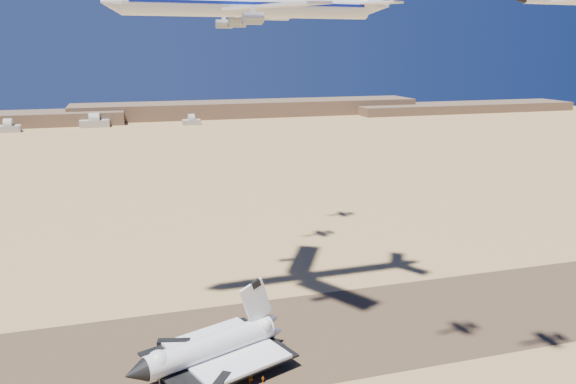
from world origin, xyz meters
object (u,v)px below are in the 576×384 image
object	(u,v)px
shuttle	(210,350)
chase_jet_c	(271,18)
carrier_747	(242,5)
crew_c	(263,379)
chase_jet_b	(551,0)
crew_b	(250,380)
crew_a	(252,378)
chase_jet_d	(302,14)

from	to	relation	value
shuttle	chase_jet_c	bearing A→B (deg)	43.47
chase_jet_c	shuttle	bearing A→B (deg)	-124.92
carrier_747	crew_c	bearing A→B (deg)	-98.68
crew_c	chase_jet_c	distance (m)	126.03
carrier_747	chase_jet_b	size ratio (longest dim) A/B	4.94
crew_c	chase_jet_b	bearing A→B (deg)	-179.09
crew_c	chase_jet_c	size ratio (longest dim) A/B	0.11
carrier_747	crew_c	world-z (taller)	carrier_747
crew_b	chase_jet_c	bearing A→B (deg)	-64.92
crew_c	chase_jet_c	xyz separation A→B (m)	(25.25, 85.59, 88.99)
crew_a	chase_jet_c	distance (m)	125.74
carrier_747	chase_jet_c	distance (m)	48.09
crew_a	chase_jet_b	distance (m)	106.83
shuttle	chase_jet_c	xyz separation A→B (m)	(36.59, 76.14, 84.31)
crew_a	chase_jet_b	xyz separation A→B (m)	(57.29, -21.51, 87.57)
crew_c	chase_jet_b	xyz separation A→B (m)	(54.87, -20.18, 87.43)
chase_jet_c	chase_jet_d	bearing A→B (deg)	42.82
chase_jet_d	crew_c	bearing A→B (deg)	-111.98
crew_a	carrier_747	bearing A→B (deg)	-26.32
crew_a	crew_c	world-z (taller)	crew_c
crew_c	chase_jet_c	bearing A→B (deg)	-85.33
chase_jet_d	shuttle	bearing A→B (deg)	-118.95
chase_jet_c	crew_a	bearing A→B (deg)	-117.43
carrier_747	chase_jet_b	bearing A→B (deg)	-52.59
crew_a	chase_jet_b	size ratio (longest dim) A/B	0.09
carrier_747	crew_a	size ratio (longest dim) A/B	52.64
crew_b	crew_c	world-z (taller)	crew_c
crew_a	chase_jet_c	bearing A→B (deg)	-33.37
chase_jet_b	chase_jet_c	distance (m)	109.85
chase_jet_c	crew_b	bearing A→B (deg)	-117.72
crew_c	chase_jet_d	size ratio (longest dim) A/B	0.11
crew_b	chase_jet_b	distance (m)	107.00
crew_a	crew_b	xyz separation A→B (m)	(-0.70, -0.67, 0.09)
carrier_747	crew_c	distance (m)	99.27
carrier_747	crew_c	xyz separation A→B (m)	(-5.53, -41.74, -89.90)
shuttle	crew_a	world-z (taller)	shuttle
crew_b	chase_jet_c	size ratio (longest dim) A/B	0.11
crew_a	chase_jet_b	bearing A→B (deg)	-125.76
carrier_747	crew_a	xyz separation A→B (m)	(-7.95, -40.42, -90.04)
carrier_747	chase_jet_c	xyz separation A→B (m)	(19.72, 43.85, -0.91)
crew_a	crew_c	size ratio (longest dim) A/B	0.85
carrier_747	chase_jet_d	size ratio (longest dim) A/B	5.10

